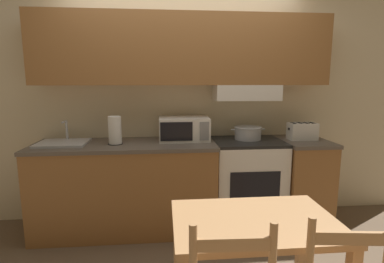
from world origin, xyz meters
The scene contains 11 objects.
ground_plane centered at (0.00, 0.00, 0.00)m, with size 16.00×16.00×0.00m, color brown.
wall_back centered at (0.02, -0.07, 1.55)m, with size 5.39×0.38×2.55m.
lower_counter_main centered at (-0.60, -0.32, 0.46)m, with size 1.81×0.66×0.91m.
lower_counter_right_stub centered at (1.26, -0.32, 0.46)m, with size 0.48×0.66×0.91m.
stove_range centered at (0.66, -0.29, 0.46)m, with size 0.71×0.59×0.91m.
cooking_pot centered at (0.68, -0.23, 0.99)m, with size 0.37×0.29×0.13m.
microwave centered at (0.00, -0.20, 1.03)m, with size 0.51×0.37×0.24m.
toaster centered at (1.25, -0.30, 1.00)m, with size 0.30×0.17×0.18m.
sink_basin centered at (-1.20, -0.32, 0.93)m, with size 0.47×0.38×0.22m.
paper_towel_roll centered at (-0.69, -0.35, 1.05)m, with size 0.14×0.14×0.27m.
dining_table centered at (0.30, -1.73, 0.62)m, with size 0.94×0.63×0.75m.
Camera 1 is at (-0.21, -3.30, 1.53)m, focal length 28.00 mm.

